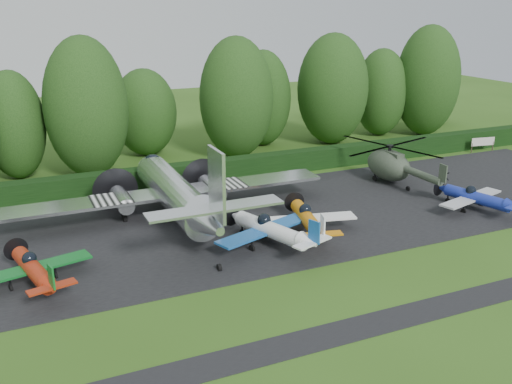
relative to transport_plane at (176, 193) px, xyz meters
name	(u,v)px	position (x,y,z in m)	size (l,w,h in m)	color
ground	(324,275)	(5.77, -12.37, -2.26)	(160.00, 160.00, 0.00)	#2F5317
apron	(258,220)	(5.77, -2.37, -2.25)	(70.00, 18.00, 0.01)	black
taxiway_verge	(382,322)	(5.77, -18.37, -2.25)	(70.00, 2.00, 0.00)	black
hedgerow	(211,181)	(5.77, 8.63, -2.26)	(90.00, 1.60, 2.00)	black
transport_plane	(176,193)	(0.00, 0.00, 0.00)	(25.26, 19.37, 8.09)	silver
light_plane_red	(33,269)	(-10.65, -6.76, -1.13)	(7.07, 7.43, 2.72)	#A4270F
light_plane_white	(271,229)	(4.55, -7.17, -0.99)	(7.92, 8.32, 3.04)	white
light_plane_orange	(307,219)	(7.89, -6.21, -1.07)	(7.43, 7.81, 2.86)	orange
light_plane_blue	(477,197)	(22.67, -7.41, -1.14)	(6.97, 7.33, 2.68)	#1A2C9E
helicopter	(389,163)	(20.77, 1.68, -0.35)	(11.03, 12.91, 3.55)	#323D2F
sign_board	(483,142)	(37.29, 6.80, -1.16)	(2.90, 0.11, 1.63)	#3F3326
tree_0	(145,113)	(2.66, 20.72, 2.42)	(6.83, 6.83, 9.37)	black
tree_2	(381,92)	(31.74, 18.70, 3.07)	(6.45, 6.45, 10.69)	black
tree_3	(263,98)	(16.17, 19.77, 3.20)	(6.46, 6.46, 10.95)	black
tree_4	(86,108)	(-4.09, 14.98, 4.35)	(7.74, 7.74, 13.23)	black
tree_5	(236,98)	(11.36, 15.89, 4.11)	(7.79, 7.79, 12.77)	black
tree_6	(437,82)	(43.16, 21.88, 3.38)	(6.10, 6.10, 11.31)	black
tree_7	(333,89)	(23.93, 17.30, 4.11)	(8.19, 8.19, 12.76)	black
tree_10	(428,81)	(37.03, 16.61, 4.47)	(7.80, 7.80, 13.47)	black
tree_11	(14,125)	(-10.47, 17.01, 2.83)	(5.66, 5.66, 10.21)	black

